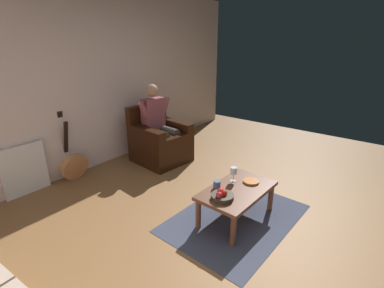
% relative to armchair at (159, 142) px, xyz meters
% --- Properties ---
extents(ground_plane, '(7.49, 7.49, 0.00)m').
position_rel_armchair_xyz_m(ground_plane, '(0.62, 1.95, -0.33)').
color(ground_plane, brown).
extents(wall_back, '(6.64, 0.06, 2.69)m').
position_rel_armchair_xyz_m(wall_back, '(0.62, -0.70, 1.02)').
color(wall_back, beige).
rests_on(wall_back, ground).
extents(rug, '(1.66, 1.21, 0.01)m').
position_rel_armchair_xyz_m(rug, '(0.68, 1.84, -0.32)').
color(rug, '#3C4254').
rests_on(rug, ground).
extents(armchair, '(0.83, 0.86, 0.91)m').
position_rel_armchair_xyz_m(armchair, '(0.00, 0.00, 0.00)').
color(armchair, black).
rests_on(armchair, ground).
extents(person_seated, '(0.64, 0.62, 1.26)m').
position_rel_armchair_xyz_m(person_seated, '(-0.00, -0.00, 0.34)').
color(person_seated, brown).
rests_on(person_seated, ground).
extents(coffee_table, '(0.94, 0.58, 0.38)m').
position_rel_armchair_xyz_m(coffee_table, '(0.68, 1.84, -0.00)').
color(coffee_table, brown).
rests_on(coffee_table, ground).
extents(guitar, '(0.39, 0.32, 0.99)m').
position_rel_armchair_xyz_m(guitar, '(1.25, -0.50, -0.10)').
color(guitar, '#BA7A49').
rests_on(guitar, ground).
extents(radiator, '(0.56, 0.06, 0.67)m').
position_rel_armchair_xyz_m(radiator, '(1.86, -0.63, 0.01)').
color(radiator, white).
rests_on(radiator, ground).
extents(wine_glass_near, '(0.08, 0.08, 0.18)m').
position_rel_armchair_xyz_m(wine_glass_near, '(0.55, 1.71, 0.18)').
color(wine_glass_near, silver).
rests_on(wine_glass_near, coffee_table).
extents(fruit_bowl, '(0.24, 0.24, 0.11)m').
position_rel_armchair_xyz_m(fruit_bowl, '(0.96, 1.82, 0.09)').
color(fruit_bowl, '#2F271C').
rests_on(fruit_bowl, coffee_table).
extents(decorative_dish, '(0.18, 0.18, 0.02)m').
position_rel_armchair_xyz_m(decorative_dish, '(0.45, 1.89, 0.07)').
color(decorative_dish, '#B26527').
rests_on(decorative_dish, coffee_table).
extents(candle_jar, '(0.08, 0.08, 0.09)m').
position_rel_armchair_xyz_m(candle_jar, '(0.80, 1.65, 0.10)').
color(candle_jar, '#4C5D88').
rests_on(candle_jar, coffee_table).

